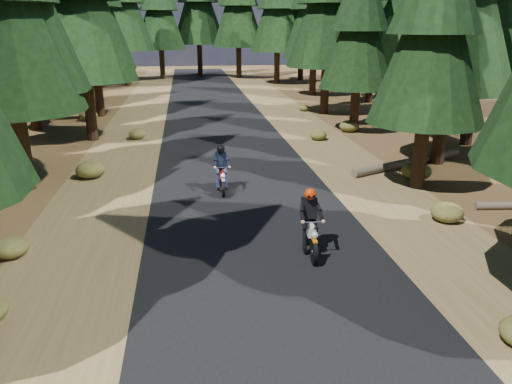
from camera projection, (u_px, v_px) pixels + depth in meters
ground at (264, 253)px, 12.31m from camera, size 120.00×120.00×0.00m
road at (242, 190)px, 17.00m from camera, size 6.00×100.00×0.01m
shoulder_l at (103, 196)px, 16.40m from camera, size 3.20×100.00×0.01m
shoulder_r at (371, 185)px, 17.61m from camera, size 3.20×100.00×0.01m
log_near at (409, 162)px, 19.89m from camera, size 5.56×2.84×0.32m
understory_shrubs at (258, 168)px, 18.68m from camera, size 15.21×32.00×0.64m
rider_lead at (310, 233)px, 12.15m from camera, size 0.69×1.85×1.62m
rider_follow at (222, 177)px, 16.70m from camera, size 0.54×1.77×1.58m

